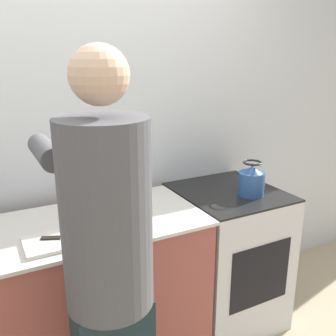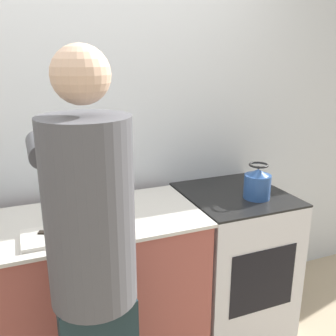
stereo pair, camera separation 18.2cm
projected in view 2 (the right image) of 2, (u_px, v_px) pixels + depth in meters
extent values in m
cube|color=silver|center=(76.00, 126.00, 2.19)|extent=(8.00, 0.05, 2.60)
cube|color=#9E4C42|center=(40.00, 307.00, 1.95)|extent=(1.71, 0.60, 0.87)
cube|color=beige|center=(30.00, 229.00, 1.82)|extent=(1.73, 0.63, 0.02)
cube|color=silver|center=(232.00, 259.00, 2.40)|extent=(0.60, 0.65, 0.88)
cube|color=black|center=(235.00, 194.00, 2.27)|extent=(0.60, 0.65, 0.01)
cube|color=black|center=(262.00, 280.00, 2.10)|extent=(0.42, 0.01, 0.39)
cylinder|color=#4C4C51|center=(90.00, 213.00, 1.31)|extent=(0.32, 0.32, 0.69)
sphere|color=#D1A889|center=(81.00, 75.00, 1.18)|extent=(0.19, 0.19, 0.19)
cylinder|color=#4C4C51|center=(39.00, 149.00, 1.47)|extent=(0.09, 0.30, 0.09)
cylinder|color=#4C4C51|center=(106.00, 143.00, 1.57)|extent=(0.09, 0.30, 0.09)
cube|color=silver|center=(65.00, 234.00, 1.74)|extent=(0.39, 0.21, 0.02)
cube|color=silver|center=(73.00, 233.00, 1.72)|extent=(0.14, 0.09, 0.01)
cube|color=black|center=(48.00, 233.00, 1.72)|extent=(0.09, 0.06, 0.01)
cylinder|color=#284C8C|center=(257.00, 187.00, 2.17)|extent=(0.15, 0.15, 0.14)
cone|color=#284C8C|center=(258.00, 172.00, 2.15)|extent=(0.12, 0.12, 0.04)
sphere|color=black|center=(258.00, 168.00, 2.14)|extent=(0.02, 0.02, 0.02)
torus|color=black|center=(259.00, 165.00, 2.13)|extent=(0.11, 0.11, 0.01)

